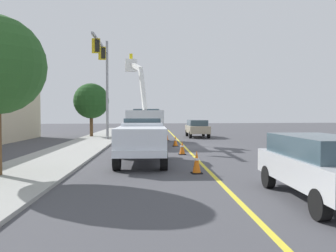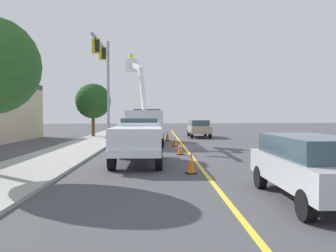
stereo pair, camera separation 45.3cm
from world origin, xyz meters
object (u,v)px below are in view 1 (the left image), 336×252
(service_pickup_truck, at_px, (142,139))
(traffic_cone_mid_rear, at_px, (175,141))
(trailing_sedan, at_px, (321,163))
(passing_minivan, at_px, (197,127))
(traffic_cone_mid_front, at_px, (182,148))
(utility_bucket_truck, at_px, (146,123))
(traffic_cone_trailing, at_px, (167,136))
(traffic_signal_mast, at_px, (104,70))
(traffic_cone_leading, at_px, (197,162))

(service_pickup_truck, height_order, traffic_cone_mid_rear, service_pickup_truck)
(traffic_cone_mid_rear, bearing_deg, trailing_sedan, -175.01)
(passing_minivan, xyz_separation_m, traffic_cone_mid_front, (-14.13, 4.07, -0.60))
(utility_bucket_truck, height_order, traffic_cone_mid_front, utility_bucket_truck)
(service_pickup_truck, relative_size, passing_minivan, 1.16)
(utility_bucket_truck, distance_m, trailing_sedan, 18.02)
(utility_bucket_truck, relative_size, passing_minivan, 1.69)
(utility_bucket_truck, distance_m, traffic_cone_mid_front, 7.39)
(passing_minivan, distance_m, traffic_cone_trailing, 5.30)
(passing_minivan, bearing_deg, traffic_cone_mid_rear, 158.31)
(service_pickup_truck, distance_m, traffic_cone_mid_rear, 8.75)
(traffic_cone_trailing, xyz_separation_m, traffic_signal_mast, (-1.25, 5.20, 5.33))
(traffic_cone_leading, bearing_deg, traffic_cone_mid_front, -5.17)
(traffic_cone_trailing, bearing_deg, traffic_cone_mid_rear, 179.01)
(traffic_cone_mid_rear, relative_size, traffic_cone_trailing, 0.86)
(traffic_cone_leading, xyz_separation_m, traffic_cone_mid_front, (6.13, -0.56, -0.06))
(traffic_cone_mid_front, bearing_deg, traffic_cone_leading, 174.83)
(trailing_sedan, distance_m, traffic_cone_mid_rear, 15.59)
(service_pickup_truck, xyz_separation_m, traffic_signal_mast, (12.27, 2.22, 4.62))
(passing_minivan, xyz_separation_m, traffic_cone_mid_rear, (-9.19, 3.65, -0.61))
(service_pickup_truck, distance_m, traffic_cone_mid_front, 4.18)
(trailing_sedan, relative_size, traffic_cone_mid_front, 6.51)
(traffic_cone_leading, height_order, traffic_cone_trailing, traffic_cone_leading)
(traffic_cone_mid_front, bearing_deg, traffic_signal_mast, 27.58)
(traffic_cone_mid_front, distance_m, traffic_signal_mast, 11.47)
(trailing_sedan, bearing_deg, service_pickup_truck, 30.20)
(traffic_cone_leading, height_order, traffic_signal_mast, traffic_signal_mast)
(traffic_cone_mid_rear, distance_m, traffic_signal_mast, 8.45)
(traffic_cone_leading, distance_m, traffic_cone_trailing, 16.41)
(passing_minivan, xyz_separation_m, trailing_sedan, (-24.71, 2.30, 0.00))
(utility_bucket_truck, relative_size, traffic_signal_mast, 0.99)
(utility_bucket_truck, bearing_deg, service_pickup_truck, 174.82)
(utility_bucket_truck, relative_size, trailing_sedan, 1.69)
(traffic_cone_mid_rear, height_order, traffic_cone_trailing, traffic_cone_trailing)
(service_pickup_truck, relative_size, traffic_cone_mid_rear, 7.87)
(service_pickup_truck, distance_m, passing_minivan, 18.60)
(utility_bucket_truck, bearing_deg, traffic_signal_mast, 59.54)
(trailing_sedan, height_order, traffic_cone_leading, trailing_sedan)
(traffic_cone_leading, distance_m, traffic_cone_mid_rear, 11.12)
(service_pickup_truck, xyz_separation_m, passing_minivan, (17.41, -6.55, -0.15))
(trailing_sedan, relative_size, traffic_cone_mid_rear, 6.76)
(utility_bucket_truck, xyz_separation_m, service_pickup_truck, (-10.41, 0.94, -0.49))
(trailing_sedan, relative_size, traffic_cone_leading, 5.58)
(utility_bucket_truck, relative_size, traffic_cone_mid_front, 11.03)
(passing_minivan, bearing_deg, traffic_signal_mast, 120.40)
(traffic_cone_leading, relative_size, traffic_cone_mid_rear, 1.21)
(trailing_sedan, relative_size, traffic_cone_trailing, 5.83)
(service_pickup_truck, height_order, passing_minivan, service_pickup_truck)
(passing_minivan, distance_m, trailing_sedan, 24.81)
(service_pickup_truck, height_order, traffic_cone_leading, service_pickup_truck)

